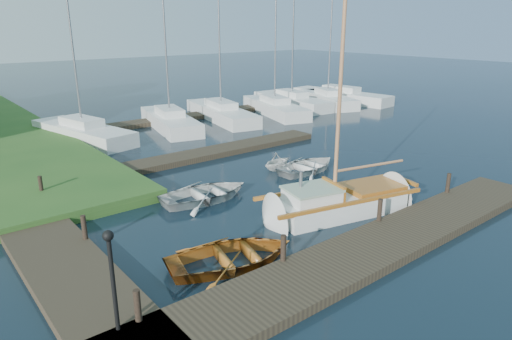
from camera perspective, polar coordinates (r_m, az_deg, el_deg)
ground at (r=18.88m, az=0.00°, el=-3.47°), size 160.00×160.00×0.00m
near_dock at (r=15.03m, az=14.67°, el=-9.32°), size 18.00×2.20×0.30m
left_dock at (r=17.35m, az=-25.77°, el=-6.81°), size 2.20×18.00×0.30m
far_dock at (r=24.96m, az=-5.77°, el=2.16°), size 14.00×1.60×0.30m
pontoon at (r=37.01m, az=-3.46°, el=7.37°), size 30.00×1.60×0.30m
mooring_post_0 at (r=11.24m, az=-14.59°, el=-16.07°), size 0.16×0.16×0.80m
mooring_post_1 at (r=13.35m, az=3.44°, el=-9.70°), size 0.16×0.16×0.80m
mooring_post_2 at (r=16.44m, az=15.21°, el=-4.83°), size 0.16×0.16×0.80m
mooring_post_3 at (r=20.08m, az=22.89°, el=-1.48°), size 0.16×0.16×0.80m
mooring_post_4 at (r=15.56m, az=-20.69°, el=-6.71°), size 0.16×0.16×0.80m
mooring_post_5 at (r=20.11m, az=-25.30°, el=-1.78°), size 0.16×0.16×0.80m
lamp_post at (r=10.49m, az=-17.62°, el=-11.51°), size 0.24×0.24×2.44m
sailboat at (r=17.67m, az=10.66°, el=-4.12°), size 7.41×3.51×9.83m
dinghy at (r=13.71m, az=-3.02°, el=-10.27°), size 4.47×3.66×0.81m
tender_a at (r=18.62m, az=-6.35°, el=-2.62°), size 3.94×2.96×0.78m
tender_c at (r=22.28m, az=6.53°, el=0.76°), size 3.63×2.71×0.72m
tender_d at (r=22.44m, az=2.73°, el=1.31°), size 2.06×1.85×0.96m
marina_boat_0 at (r=30.03m, az=-20.86°, el=4.60°), size 3.96×8.54×12.10m
marina_boat_2 at (r=32.00m, az=-10.71°, el=6.23°), size 3.98×8.42×12.60m
marina_boat_3 at (r=34.51m, az=-4.39°, el=7.29°), size 3.97×9.36×11.49m
marina_boat_4 at (r=36.63m, az=2.34°, el=7.95°), size 4.57×8.80×11.70m
marina_boat_5 at (r=39.74m, az=4.47°, el=8.69°), size 2.97×8.62×11.26m
marina_boat_6 at (r=41.20m, az=8.95°, el=8.85°), size 4.90×8.01×9.94m
marina_boat_7 at (r=43.27m, az=10.57°, el=9.20°), size 3.17×9.87×12.44m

